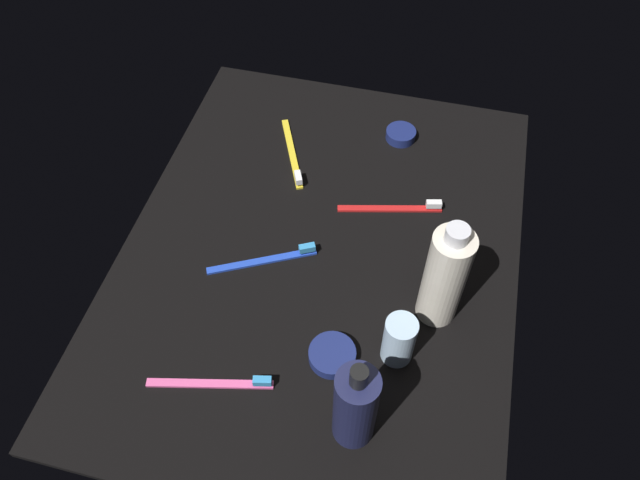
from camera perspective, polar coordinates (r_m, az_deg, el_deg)
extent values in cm
cube|color=black|center=(100.82, 0.00, -1.23)|extent=(84.00, 64.00, 1.20)
cylinder|color=#1B1E42|center=(79.33, 3.31, -15.33)|extent=(5.63, 5.63, 15.18)
cylinder|color=black|center=(71.06, 3.66, -12.65)|extent=(2.20, 2.20, 2.80)
cylinder|color=silver|center=(88.34, 11.56, -3.49)|extent=(6.06, 6.06, 17.94)
cylinder|color=silver|center=(80.32, 12.70, 0.48)|extent=(3.20, 3.20, 2.20)
cylinder|color=silver|center=(87.47, 7.39, -9.26)|extent=(4.60, 4.60, 8.73)
cube|color=blue|center=(99.14, -5.44, -1.90)|extent=(9.24, 16.58, 0.90)
cube|color=#338CCC|center=(98.86, -1.22, -0.75)|extent=(2.16, 2.82, 1.20)
cube|color=#E55999|center=(89.60, -10.27, -13.03)|extent=(5.14, 17.82, 0.90)
cube|color=#338CCC|center=(87.59, -5.42, -12.99)|extent=(1.65, 2.78, 1.20)
cube|color=red|center=(106.13, 6.52, 3.00)|extent=(5.41, 17.78, 0.90)
cube|color=white|center=(106.43, 10.60, 3.32)|extent=(1.68, 2.79, 1.20)
cube|color=yellow|center=(114.74, -2.64, 8.20)|extent=(16.89, 8.53, 0.90)
cube|color=white|center=(108.81, -2.05, 5.86)|extent=(2.82, 2.08, 1.20)
cylinder|color=navy|center=(89.59, 1.15, -10.70)|extent=(6.90, 6.90, 1.82)
cylinder|color=navy|center=(118.33, 7.56, 9.75)|extent=(5.64, 5.64, 1.86)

